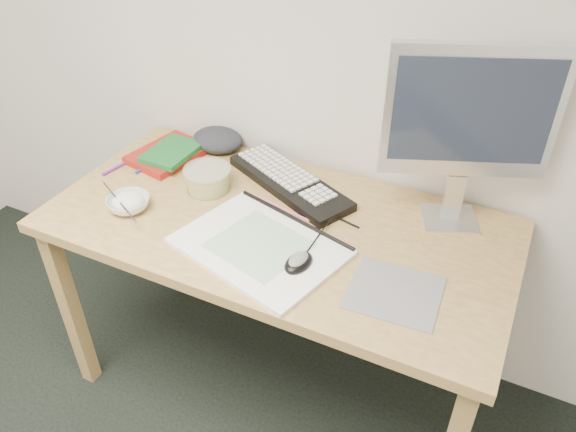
# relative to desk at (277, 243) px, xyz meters

# --- Properties ---
(desk) EXTENTS (1.40, 0.70, 0.75)m
(desk) POSITION_rel_desk_xyz_m (0.00, 0.00, 0.00)
(desk) COLOR tan
(desk) RESTS_ON ground
(mousepad) EXTENTS (0.24, 0.22, 0.00)m
(mousepad) POSITION_rel_desk_xyz_m (0.41, -0.14, 0.08)
(mousepad) COLOR gray
(mousepad) RESTS_ON desk
(sketchpad) EXTENTS (0.52, 0.43, 0.01)m
(sketchpad) POSITION_rel_desk_xyz_m (0.01, -0.13, 0.09)
(sketchpad) COLOR white
(sketchpad) RESTS_ON desk
(keyboard) EXTENTS (0.50, 0.35, 0.03)m
(keyboard) POSITION_rel_desk_xyz_m (-0.05, 0.19, 0.10)
(keyboard) COLOR black
(keyboard) RESTS_ON desk
(monitor) EXTENTS (0.44, 0.20, 0.54)m
(monitor) POSITION_rel_desk_xyz_m (0.46, 0.24, 0.42)
(monitor) COLOR silver
(monitor) RESTS_ON desk
(mouse) EXTENTS (0.08, 0.11, 0.03)m
(mouse) POSITION_rel_desk_xyz_m (0.15, -0.16, 0.11)
(mouse) COLOR black
(mouse) RESTS_ON sketchpad
(rice_bowl) EXTENTS (0.14, 0.14, 0.04)m
(rice_bowl) POSITION_rel_desk_xyz_m (-0.44, -0.14, 0.10)
(rice_bowl) COLOR white
(rice_bowl) RESTS_ON desk
(chopsticks) EXTENTS (0.23, 0.14, 0.02)m
(chopsticks) POSITION_rel_desk_xyz_m (-0.45, -0.17, 0.13)
(chopsticks) COLOR silver
(chopsticks) RESTS_ON rice_bowl
(fruit_tub) EXTENTS (0.19, 0.19, 0.08)m
(fruit_tub) POSITION_rel_desk_xyz_m (-0.28, 0.06, 0.12)
(fruit_tub) COLOR gold
(fruit_tub) RESTS_ON desk
(book_red) EXTENTS (0.24, 0.29, 0.03)m
(book_red) POSITION_rel_desk_xyz_m (-0.52, 0.17, 0.10)
(book_red) COLOR maroon
(book_red) RESTS_ON desk
(book_green) EXTENTS (0.15, 0.20, 0.02)m
(book_green) POSITION_rel_desk_xyz_m (-0.49, 0.16, 0.12)
(book_green) COLOR #186129
(book_green) RESTS_ON book_red
(cloth_lump) EXTENTS (0.18, 0.16, 0.07)m
(cloth_lump) POSITION_rel_desk_xyz_m (-0.40, 0.31, 0.11)
(cloth_lump) COLOR #24272B
(cloth_lump) RESTS_ON desk
(pencil_pink) EXTENTS (0.19, 0.05, 0.01)m
(pencil_pink) POSITION_rel_desk_xyz_m (-0.01, 0.06, 0.09)
(pencil_pink) COLOR pink
(pencil_pink) RESTS_ON desk
(pencil_tan) EXTENTS (0.17, 0.06, 0.01)m
(pencil_tan) POSITION_rel_desk_xyz_m (-0.03, -0.00, 0.09)
(pencil_tan) COLOR tan
(pencil_tan) RESTS_ON desk
(pencil_black) EXTENTS (0.17, 0.05, 0.01)m
(pencil_black) POSITION_rel_desk_xyz_m (0.15, 0.09, 0.09)
(pencil_black) COLOR black
(pencil_black) RESTS_ON desk
(marker_blue) EXTENTS (0.03, 0.13, 0.01)m
(marker_blue) POSITION_rel_desk_xyz_m (-0.54, 0.09, 0.09)
(marker_blue) COLOR #1D45A0
(marker_blue) RESTS_ON desk
(marker_orange) EXTENTS (0.03, 0.14, 0.01)m
(marker_orange) POSITION_rel_desk_xyz_m (-0.55, 0.14, 0.09)
(marker_orange) COLOR orange
(marker_orange) RESTS_ON desk
(marker_purple) EXTENTS (0.03, 0.12, 0.01)m
(marker_purple) POSITION_rel_desk_xyz_m (-0.63, 0.03, 0.09)
(marker_purple) COLOR #6A2383
(marker_purple) RESTS_ON desk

